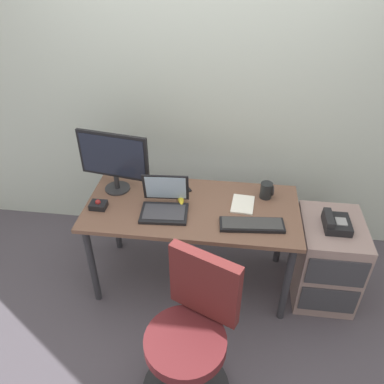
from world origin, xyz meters
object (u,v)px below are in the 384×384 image
keyboard (252,225)px  monitor_main (113,159)px  coffee_mug (267,190)px  cell_phone (183,187)px  trackball_mouse (98,205)px  desk_phone (336,223)px  paper_notepad (243,204)px  office_chair (191,339)px  laptop (165,204)px  file_cabinet (326,259)px  banana (181,197)px

keyboard → monitor_main: bearing=162.9°
coffee_mug → cell_phone: size_ratio=0.82×
monitor_main → cell_phone: monitor_main is taller
trackball_mouse → coffee_mug: 1.16m
desk_phone → monitor_main: size_ratio=0.39×
trackball_mouse → paper_notepad: size_ratio=0.53×
office_chair → laptop: (-0.28, 0.77, 0.33)m
file_cabinet → desk_phone: (-0.01, -0.02, 0.35)m
keyboard → cell_phone: (-0.50, 0.38, -0.01)m
file_cabinet → coffee_mug: bearing=160.4°
trackball_mouse → desk_phone: bearing=3.0°
laptop → trackball_mouse: 0.45m
file_cabinet → desk_phone: desk_phone is taller
monitor_main → paper_notepad: (0.91, -0.08, -0.25)m
office_chair → monitor_main: 1.29m
keyboard → cell_phone: keyboard is taller
banana → trackball_mouse: bearing=-162.5°
file_cabinet → keyboard: size_ratio=1.51×
keyboard → banana: banana is taller
desk_phone → trackball_mouse: 1.59m
office_chair → paper_notepad: (0.24, 0.89, 0.28)m
office_chair → cell_phone: (-0.19, 1.05, 0.28)m
office_chair → banana: office_chair is taller
desk_phone → coffee_mug: coffee_mug is taller
trackball_mouse → cell_phone: size_ratio=0.77×
monitor_main → laptop: (0.39, -0.20, -0.20)m
keyboard → laptop: laptop is taller
file_cabinet → office_chair: office_chair is taller
laptop → paper_notepad: size_ratio=1.57×
desk_phone → keyboard: keyboard is taller
trackball_mouse → coffee_mug: coffee_mug is taller
file_cabinet → keyboard: keyboard is taller
office_chair → paper_notepad: office_chair is taller
cell_phone → office_chair: bearing=-112.7°
file_cabinet → paper_notepad: 0.74m
desk_phone → laptop: 1.14m
office_chair → laptop: bearing=109.7°
desk_phone → paper_notepad: 0.62m
paper_notepad → banana: size_ratio=1.09×
monitor_main → banana: size_ratio=2.68×
office_chair → coffee_mug: size_ratio=8.22×
file_cabinet → office_chair: bearing=-136.0°
monitor_main → cell_phone: (0.47, 0.08, -0.25)m
keyboard → paper_notepad: keyboard is taller
monitor_main → banana: monitor_main is taller
desk_phone → banana: bearing=175.3°
laptop → cell_phone: laptop is taller
file_cabinet → cell_phone: cell_phone is taller
trackball_mouse → coffee_mug: bearing=13.2°
desk_phone → office_chair: 1.21m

